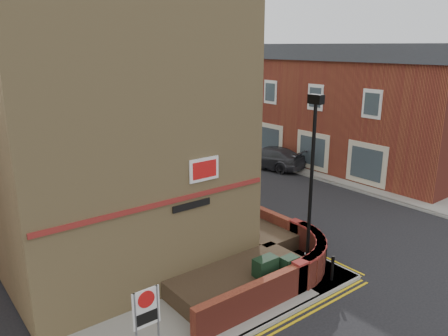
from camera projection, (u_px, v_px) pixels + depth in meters
ground at (300, 309)px, 13.56m from camera, size 120.00×120.00×0.00m
pavement_corner at (179, 327)px, 12.61m from camera, size 13.00×3.00×0.12m
pavement_main at (128, 177)px, 26.86m from camera, size 2.00×32.00×0.12m
pavement_far at (289, 159)px, 31.11m from camera, size 4.00×40.00×0.12m
kerb_main_near at (143, 174)px, 27.46m from camera, size 0.15×32.00×0.12m
kerb_main_far at (268, 164)px, 29.92m from camera, size 0.15×40.00×0.12m
yellow_lines_main at (147, 175)px, 27.62m from camera, size 0.28×32.00×0.01m
corner_building at (96, 92)px, 16.25m from camera, size 8.95×10.40×13.60m
garden_wall at (248, 277)px, 15.46m from camera, size 6.80×6.00×1.20m
lamppost at (311, 187)px, 14.51m from camera, size 0.25×0.50×6.30m
utility_cabinet_large at (265, 275)px, 14.17m from camera, size 0.80×0.45×1.20m
utility_cabinet_small at (289, 272)px, 14.43m from camera, size 0.55×0.40×1.10m
bollard_near at (332, 268)px, 14.89m from camera, size 0.11×0.11×0.90m
bollard_far at (325, 255)px, 15.86m from camera, size 0.11×0.11×0.90m
zone_sign at (147, 314)px, 10.53m from camera, size 0.72×0.07×2.20m
far_terrace at (267, 97)px, 33.95m from camera, size 5.40×30.40×8.00m
far_terrace_cream at (140, 80)px, 49.87m from camera, size 5.40×12.40×8.00m
tree_near at (139, 105)px, 24.12m from camera, size 3.64×3.65×6.70m
tree_mid at (85, 86)px, 30.05m from camera, size 4.03×4.03×7.42m
tree_far at (49, 83)px, 36.20m from camera, size 3.81×3.81×7.00m
traffic_light_assembly at (78, 115)px, 33.19m from camera, size 0.20×0.16×4.20m
silver_car_near at (191, 172)px, 25.68m from camera, size 2.87×4.73×1.47m
red_car_main at (134, 150)px, 31.51m from camera, size 3.55×4.93×1.25m
grey_car_far at (269, 157)px, 29.03m from camera, size 3.21×5.31×1.44m
silver_car_far at (206, 142)px, 33.80m from camera, size 2.52×4.36×1.40m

